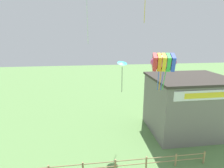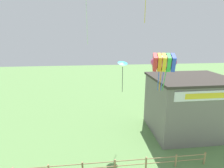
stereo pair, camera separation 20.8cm
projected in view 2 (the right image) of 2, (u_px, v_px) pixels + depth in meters
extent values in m
cylinder|color=#9E7F56|center=(83.00, 168.00, 13.28)|extent=(0.14, 0.14, 1.10)
cylinder|color=#9E7F56|center=(115.00, 166.00, 13.55)|extent=(0.14, 0.14, 1.10)
cylinder|color=#9E7F56|center=(146.00, 163.00, 13.83)|extent=(0.14, 0.14, 1.10)
cylinder|color=#9E7F56|center=(176.00, 161.00, 14.10)|extent=(0.14, 0.14, 1.10)
cylinder|color=#9E7F56|center=(205.00, 158.00, 14.38)|extent=(0.14, 0.14, 1.10)
cylinder|color=#9E7F56|center=(115.00, 161.00, 13.45)|extent=(14.93, 0.07, 0.07)
cylinder|color=#9E7F56|center=(115.00, 166.00, 13.56)|extent=(14.93, 0.07, 0.07)
cube|color=slate|center=(188.00, 106.00, 18.97)|extent=(7.74, 6.29, 5.93)
cube|color=#38332D|center=(191.00, 78.00, 18.16)|extent=(8.04, 6.59, 0.24)
cube|color=white|center=(210.00, 96.00, 15.33)|extent=(6.58, 0.08, 0.90)
cube|color=yellow|center=(210.00, 96.00, 15.28)|extent=(4.65, 0.04, 0.49)
ellipsoid|color=#E54C8C|center=(164.00, 62.00, 13.44)|extent=(2.26, 1.81, 1.34)
cube|color=red|center=(155.00, 62.00, 13.54)|extent=(0.62, 1.39, 1.36)
cube|color=orange|center=(159.00, 62.00, 13.49)|extent=(0.62, 1.39, 1.36)
cube|color=yellow|center=(164.00, 62.00, 13.44)|extent=(0.62, 1.39, 1.36)
cube|color=green|center=(168.00, 62.00, 13.40)|extent=(0.62, 1.39, 1.36)
cube|color=blue|center=(173.00, 62.00, 13.35)|extent=(0.62, 1.39, 1.36)
cylinder|color=blue|center=(158.00, 80.00, 13.63)|extent=(0.18, 0.30, 1.76)
cylinder|color=orange|center=(160.00, 80.00, 13.62)|extent=(0.10, 0.30, 1.76)
cylinder|color=blue|center=(162.00, 80.00, 13.63)|extent=(0.10, 0.30, 1.76)
cylinder|color=green|center=(164.00, 80.00, 13.65)|extent=(0.18, 0.30, 1.76)
cone|color=#2DB2C6|center=(123.00, 63.00, 16.10)|extent=(1.16, 1.14, 0.34)
cylinder|color=#2D2D33|center=(122.00, 80.00, 16.52)|extent=(0.05, 0.05, 2.45)
cylinder|color=yellow|center=(145.00, 5.00, 14.19)|extent=(0.05, 0.05, 2.78)
cylinder|color=silver|center=(87.00, 22.00, 10.50)|extent=(0.05, 0.05, 2.66)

